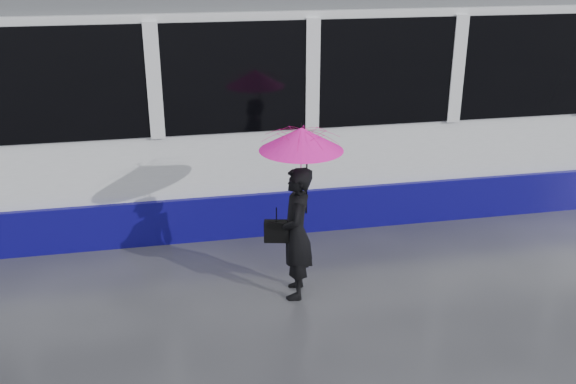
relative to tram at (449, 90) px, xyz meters
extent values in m
plane|color=#2D2D32|center=(-2.97, -2.50, -1.64)|extent=(90.00, 90.00, 0.00)
cube|color=#3F3D38|center=(-2.97, -0.72, -1.63)|extent=(34.00, 0.07, 0.02)
cube|color=#3F3D38|center=(-2.97, 0.72, -1.63)|extent=(34.00, 0.07, 0.02)
cube|color=white|center=(0.00, 0.00, -0.11)|extent=(24.00, 2.40, 2.95)
cube|color=#0E096C|center=(0.00, 0.00, -1.33)|extent=(24.00, 2.56, 0.62)
cube|color=black|center=(0.00, 0.00, 0.56)|extent=(23.00, 2.48, 1.40)
imported|color=black|center=(-3.06, -2.87, -0.87)|extent=(0.48, 0.63, 1.54)
imported|color=#E21371|center=(-3.01, -2.87, -0.01)|extent=(1.01, 1.02, 0.77)
cone|color=#E21371|center=(-3.01, -2.87, 0.23)|extent=(1.08, 1.08, 0.25)
cylinder|color=black|center=(-3.01, -2.87, 0.37)|extent=(0.01, 0.01, 0.06)
cylinder|color=black|center=(-2.94, -2.85, -0.30)|extent=(0.02, 0.02, 0.67)
cube|color=black|center=(-3.28, -2.85, -0.83)|extent=(0.29, 0.18, 0.24)
cylinder|color=black|center=(-3.28, -2.85, -0.62)|extent=(0.01, 0.01, 0.18)
camera|label=1|loc=(-4.43, -9.21, 2.19)|focal=40.00mm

